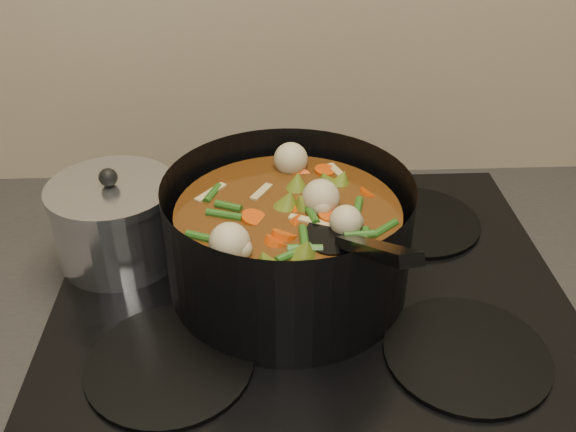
{
  "coord_description": "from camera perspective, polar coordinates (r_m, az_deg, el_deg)",
  "views": [
    {
      "loc": [
        -0.06,
        1.31,
        1.44
      ],
      "look_at": [
        -0.03,
        1.93,
        1.03
      ],
      "focal_mm": 40.0,
      "sensor_mm": 36.0,
      "label": 1
    }
  ],
  "objects": [
    {
      "name": "saucepan",
      "position": [
        0.85,
        -15.05,
        -0.48
      ],
      "size": [
        0.16,
        0.16,
        0.13
      ],
      "rotation": [
        0.0,
        0.0,
        -0.26
      ],
      "color": "silver",
      "rests_on": "stovetop"
    },
    {
      "name": "stockpot",
      "position": [
        0.76,
        0.02,
        -2.13
      ],
      "size": [
        0.3,
        0.39,
        0.21
      ],
      "rotation": [
        0.0,
        0.0,
        -0.02
      ],
      "color": "black",
      "rests_on": "stovetop"
    },
    {
      "name": "stovetop",
      "position": [
        0.81,
        2.0,
        -6.52
      ],
      "size": [
        0.62,
        0.54,
        0.03
      ],
      "color": "black",
      "rests_on": "counter"
    }
  ]
}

